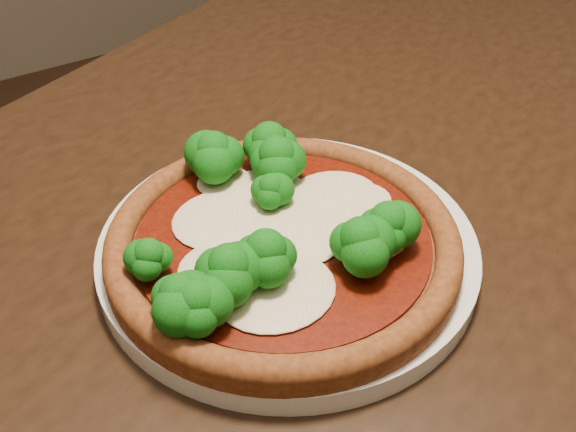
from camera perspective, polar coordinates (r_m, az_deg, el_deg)
dining_table at (r=0.58m, az=3.59°, el=-9.44°), size 1.54×1.28×0.75m
plate at (r=0.50m, az=0.00°, el=-2.77°), size 0.29×0.29×0.02m
pizza at (r=0.47m, az=-0.89°, el=-1.48°), size 0.26×0.26×0.06m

